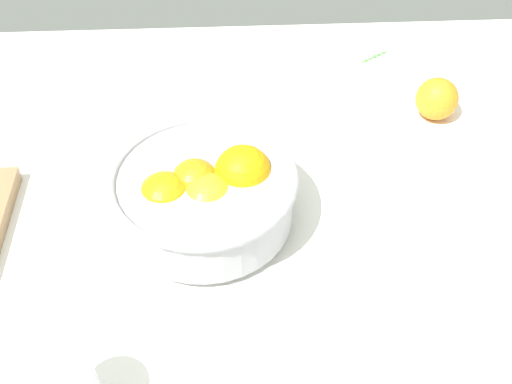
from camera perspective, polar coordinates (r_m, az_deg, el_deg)
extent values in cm
cube|color=white|center=(82.47, 2.09, -5.46)|extent=(145.60, 109.61, 3.00)
cylinder|color=#99999E|center=(83.76, -4.58, -2.37)|extent=(21.26, 21.26, 1.20)
cylinder|color=#99999E|center=(80.82, -4.74, -0.43)|extent=(23.11, 23.11, 6.90)
torus|color=#99999E|center=(78.39, -4.89, 1.33)|extent=(24.31, 24.31, 1.20)
sphere|color=orange|center=(80.19, -1.19, 1.68)|extent=(7.66, 7.66, 7.66)
sphere|color=orange|center=(81.27, -4.15, 0.30)|extent=(6.45, 6.45, 6.45)
sphere|color=orange|center=(80.28, -5.62, 0.82)|extent=(6.46, 6.46, 6.46)
sphere|color=orange|center=(79.43, -8.30, -0.76)|extent=(7.45, 7.45, 7.45)
sphere|color=orange|center=(79.18, -4.43, -0.98)|extent=(7.84, 7.84, 7.84)
sphere|color=orange|center=(102.67, 16.31, 8.23)|extent=(6.72, 6.72, 6.72)
cylinder|color=#467D39|center=(116.36, 10.85, 12.14)|extent=(5.45, 3.74, 0.30)
sphere|color=#467D39|center=(117.64, 11.61, 12.50)|extent=(0.78, 0.78, 0.78)
sphere|color=#467D39|center=(116.96, 11.24, 12.35)|extent=(0.81, 0.81, 0.81)
sphere|color=#467D39|center=(116.28, 10.86, 12.20)|extent=(0.84, 0.84, 0.84)
sphere|color=#467D39|center=(115.62, 10.48, 12.05)|extent=(0.63, 0.63, 0.63)
sphere|color=#467D39|center=(114.95, 10.10, 11.90)|extent=(0.78, 0.78, 0.78)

